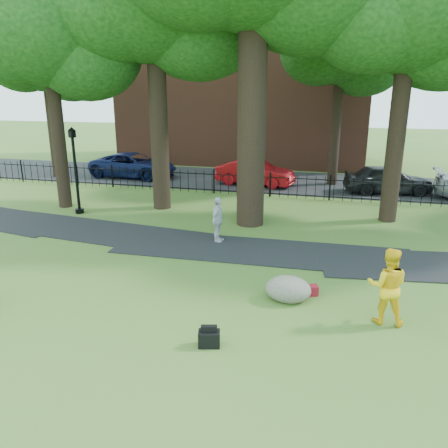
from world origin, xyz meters
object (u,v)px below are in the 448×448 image
(boulder, at_px, (288,287))
(red_sedan, at_px, (255,173))
(man, at_px, (387,286))
(lamppost, at_px, (76,172))

(boulder, distance_m, red_sedan, 14.52)
(man, xyz_separation_m, boulder, (-2.33, 0.57, -0.58))
(lamppost, height_order, red_sedan, lamppost)
(man, distance_m, boulder, 2.47)
(man, relative_size, red_sedan, 0.41)
(lamppost, bearing_deg, man, -7.91)
(boulder, distance_m, lamppost, 11.84)
(red_sedan, bearing_deg, man, -148.95)
(man, height_order, lamppost, lamppost)
(boulder, relative_size, lamppost, 0.31)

